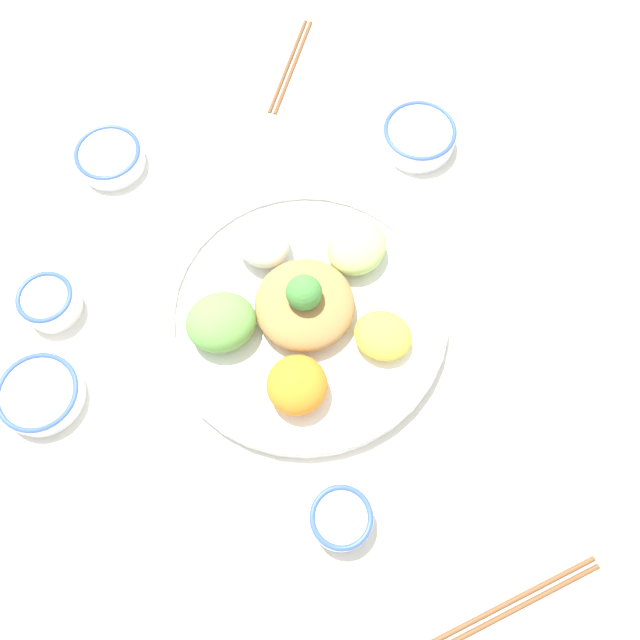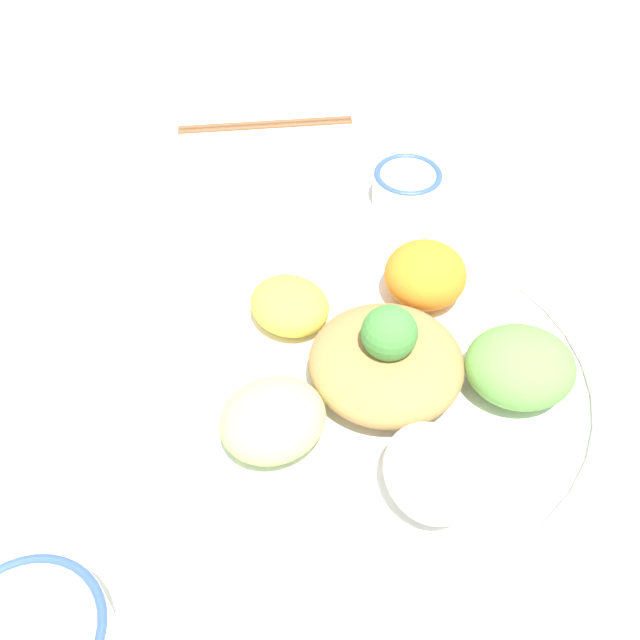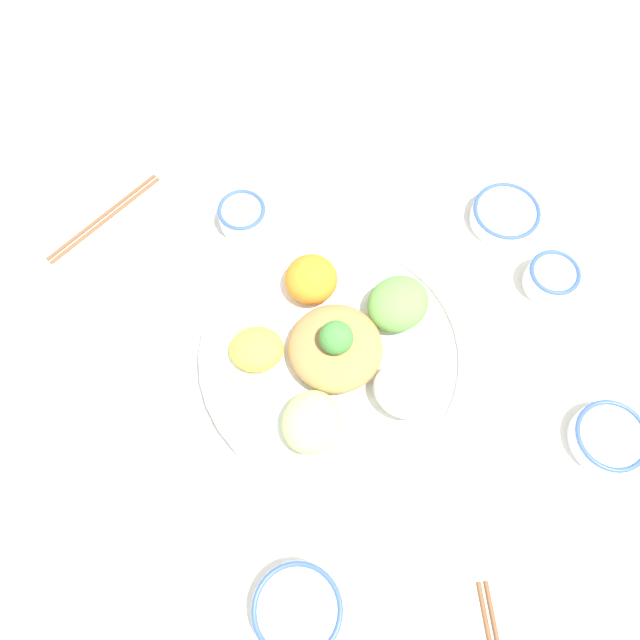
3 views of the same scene
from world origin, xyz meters
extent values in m
plane|color=silver|center=(0.00, 0.00, 0.00)|extent=(2.40, 2.40, 0.00)
cylinder|color=white|center=(0.00, 0.00, 0.01)|extent=(0.42, 0.42, 0.02)
torus|color=white|center=(0.00, 0.00, 0.03)|extent=(0.42, 0.42, 0.02)
ellipsoid|color=#B7DB7A|center=(-0.01, 0.12, 0.05)|extent=(0.09, 0.10, 0.05)
ellipsoid|color=white|center=(-0.11, 0.03, 0.05)|extent=(0.11, 0.10, 0.06)
ellipsoid|color=#6BAD4C|center=(-0.06, -0.10, 0.05)|extent=(0.13, 0.13, 0.06)
ellipsoid|color=orange|center=(0.08, -0.09, 0.05)|extent=(0.12, 0.12, 0.06)
ellipsoid|color=yellow|center=(0.11, 0.04, 0.04)|extent=(0.10, 0.10, 0.04)
ellipsoid|color=#AD7F47|center=(0.00, 0.00, 0.05)|extent=(0.14, 0.14, 0.05)
sphere|color=#478E3D|center=(0.00, 0.00, 0.09)|extent=(0.05, 0.05, 0.05)
cylinder|color=white|center=(-0.28, -0.25, 0.02)|extent=(0.08, 0.08, 0.04)
torus|color=#38569E|center=(-0.28, -0.25, 0.04)|extent=(0.08, 0.08, 0.01)
cylinder|color=#DBB251|center=(-0.28, -0.25, 0.04)|extent=(0.07, 0.07, 0.00)
cylinder|color=white|center=(-0.18, -0.34, 0.02)|extent=(0.11, 0.11, 0.03)
torus|color=#38569E|center=(-0.18, -0.34, 0.03)|extent=(0.11, 0.11, 0.01)
cylinder|color=maroon|center=(-0.18, -0.34, 0.03)|extent=(0.09, 0.09, 0.00)
cylinder|color=white|center=(-0.41, -0.02, 0.02)|extent=(0.11, 0.11, 0.03)
torus|color=#38569E|center=(-0.41, -0.02, 0.03)|extent=(0.11, 0.11, 0.01)
cylinder|color=white|center=(-0.41, -0.02, 0.03)|extent=(0.09, 0.09, 0.00)
cylinder|color=white|center=(0.23, -0.17, 0.02)|extent=(0.08, 0.08, 0.04)
torus|color=#38569E|center=(0.23, -0.17, 0.04)|extent=(0.08, 0.08, 0.01)
cylinder|color=white|center=(0.23, -0.17, 0.04)|extent=(0.07, 0.07, 0.00)
cylinder|color=white|center=(-0.08, 0.35, 0.02)|extent=(0.12, 0.12, 0.04)
torus|color=#38569E|center=(-0.08, 0.35, 0.03)|extent=(0.12, 0.12, 0.01)
cylinder|color=#DBB251|center=(-0.08, 0.35, 0.03)|extent=(0.10, 0.10, 0.00)
cylinder|color=brown|center=(0.46, -0.10, 0.00)|extent=(0.09, 0.22, 0.01)
cylinder|color=brown|center=(0.46, -0.09, 0.00)|extent=(0.09, 0.22, 0.01)
cylinder|color=brown|center=(-0.35, 0.32, 0.00)|extent=(0.11, 0.19, 0.01)
cylinder|color=brown|center=(-0.34, 0.32, 0.00)|extent=(0.11, 0.19, 0.01)
cube|color=white|center=(0.35, 0.17, 0.00)|extent=(0.09, 0.04, 0.01)
ellipsoid|color=white|center=(0.41, 0.15, 0.00)|extent=(0.05, 0.05, 0.01)
camera|label=1|loc=(0.25, -0.23, 0.85)|focal=35.00mm
camera|label=2|loc=(-0.35, 0.25, 0.57)|focal=42.00mm
camera|label=3|loc=(-0.10, 0.32, 0.91)|focal=35.00mm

